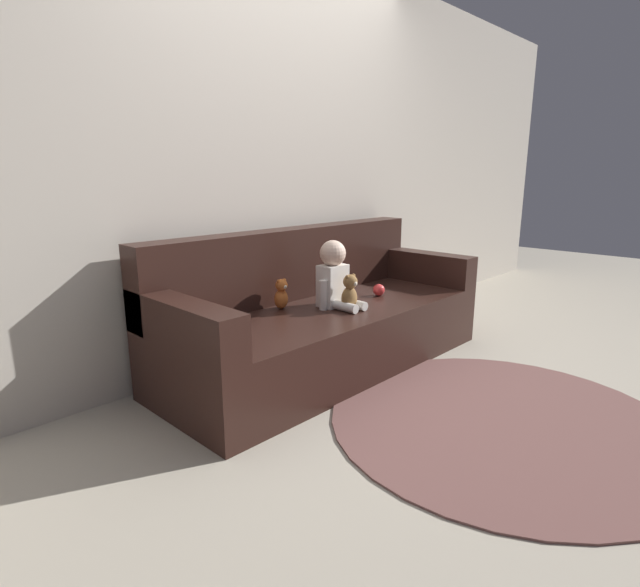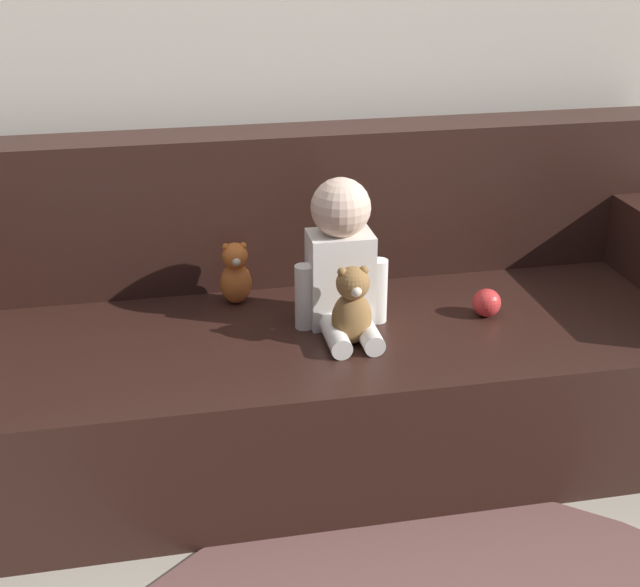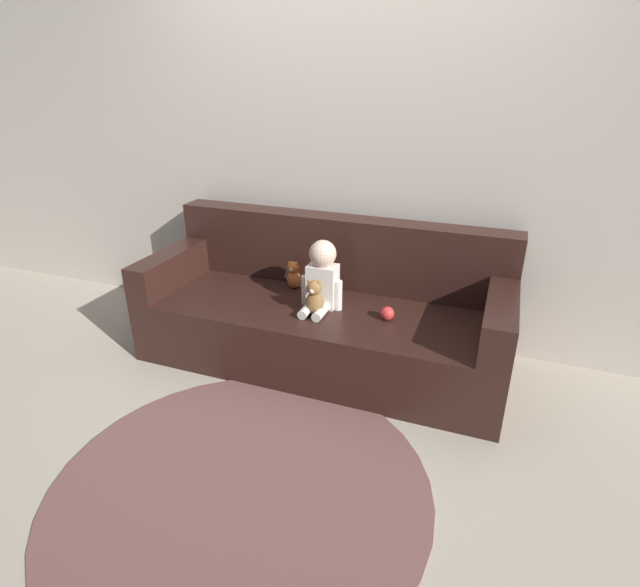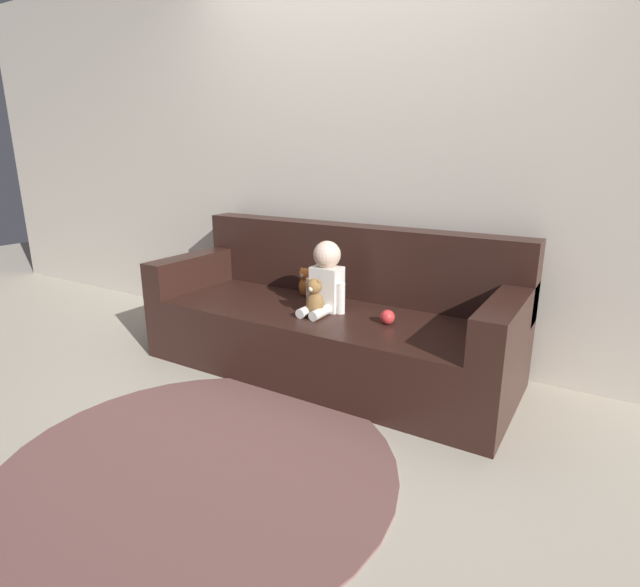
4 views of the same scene
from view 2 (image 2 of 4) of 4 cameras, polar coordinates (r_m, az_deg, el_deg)
The scene contains 6 objects.
ground_plane at distance 2.65m, azimuth 0.78°, elevation -9.26°, with size 12.00×12.00×0.00m, color #B7AD99.
couch at distance 2.55m, azimuth 0.53°, elevation -3.01°, with size 2.18×0.84×0.84m.
person_baby at distance 2.35m, azimuth 1.38°, elevation 2.16°, with size 0.25×0.30×0.41m.
teddy_bear_brown at distance 2.28m, azimuth 2.07°, elevation -0.94°, with size 0.13×0.10×0.22m.
plush_toy_side at distance 2.52m, azimuth -5.43°, elevation 1.29°, with size 0.09×0.08×0.18m.
toy_ball at distance 2.50m, azimuth 10.62°, elevation -0.58°, with size 0.08×0.08×0.08m.
Camera 2 is at (-0.47, -2.16, 1.46)m, focal length 50.00 mm.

